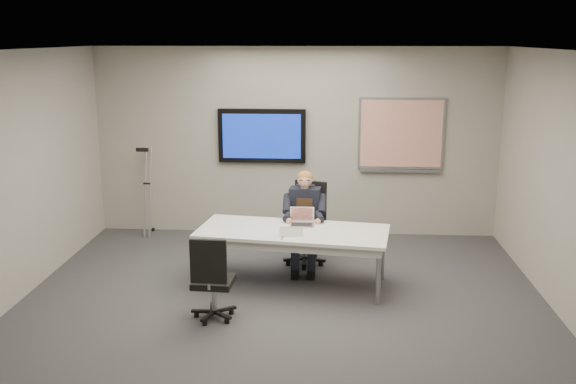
# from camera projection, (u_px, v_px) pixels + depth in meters

# --- Properties ---
(floor) EXTENTS (6.00, 6.00, 0.02)m
(floor) POSITION_uv_depth(u_px,v_px,m) (280.00, 314.00, 6.97)
(floor) COLOR #333335
(floor) RESTS_ON ground
(ceiling) EXTENTS (6.00, 6.00, 0.02)m
(ceiling) POSITION_uv_depth(u_px,v_px,m) (280.00, 51.00, 6.31)
(ceiling) COLOR silver
(ceiling) RESTS_ON wall_back
(wall_back) EXTENTS (6.00, 0.02, 2.80)m
(wall_back) POSITION_uv_depth(u_px,v_px,m) (296.00, 142.00, 9.55)
(wall_back) COLOR #A49F94
(wall_back) RESTS_ON ground
(wall_front) EXTENTS (6.00, 0.02, 2.80)m
(wall_front) POSITION_uv_depth(u_px,v_px,m) (240.00, 308.00, 3.73)
(wall_front) COLOR #A49F94
(wall_front) RESTS_ON ground
(wall_left) EXTENTS (0.02, 6.00, 2.80)m
(wall_left) POSITION_uv_depth(u_px,v_px,m) (0.00, 185.00, 6.83)
(wall_left) COLOR #A49F94
(wall_left) RESTS_ON ground
(conference_table) EXTENTS (2.36, 1.23, 0.69)m
(conference_table) POSITION_uv_depth(u_px,v_px,m) (293.00, 236.00, 7.66)
(conference_table) COLOR silver
(conference_table) RESTS_ON ground
(tv_display) EXTENTS (1.30, 0.09, 0.80)m
(tv_display) POSITION_uv_depth(u_px,v_px,m) (262.00, 136.00, 9.50)
(tv_display) COLOR black
(tv_display) RESTS_ON wall_back
(whiteboard) EXTENTS (1.25, 0.08, 1.10)m
(whiteboard) POSITION_uv_depth(u_px,v_px,m) (401.00, 135.00, 9.39)
(whiteboard) COLOR #93959B
(whiteboard) RESTS_ON wall_back
(office_chair_far) EXTENTS (0.64, 0.64, 1.08)m
(office_chair_far) POSITION_uv_depth(u_px,v_px,m) (306.00, 238.00, 8.47)
(office_chair_far) COLOR black
(office_chair_far) RESTS_ON ground
(office_chair_near) EXTENTS (0.47, 0.47, 0.94)m
(office_chair_near) POSITION_uv_depth(u_px,v_px,m) (213.00, 294.00, 6.77)
(office_chair_near) COLOR black
(office_chair_near) RESTS_ON ground
(seated_person) EXTENTS (0.41, 0.70, 1.27)m
(seated_person) POSITION_uv_depth(u_px,v_px,m) (304.00, 231.00, 8.19)
(seated_person) COLOR #1D2131
(seated_person) RESTS_ON office_chair_far
(crutch) EXTENTS (0.44, 0.79, 1.46)m
(crutch) POSITION_uv_depth(u_px,v_px,m) (148.00, 190.00, 9.61)
(crutch) COLOR #A0A3A8
(crutch) RESTS_ON ground
(laptop) EXTENTS (0.30, 0.28, 0.21)m
(laptop) POSITION_uv_depth(u_px,v_px,m) (302.00, 220.00, 7.84)
(laptop) COLOR silver
(laptop) RESTS_ON conference_table
(name_tent) EXTENTS (0.28, 0.11, 0.11)m
(name_tent) POSITION_uv_depth(u_px,v_px,m) (291.00, 231.00, 7.39)
(name_tent) COLOR white
(name_tent) RESTS_ON conference_table
(pen) EXTENTS (0.01, 0.14, 0.01)m
(pen) POSITION_uv_depth(u_px,v_px,m) (282.00, 238.00, 7.32)
(pen) COLOR black
(pen) RESTS_ON conference_table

